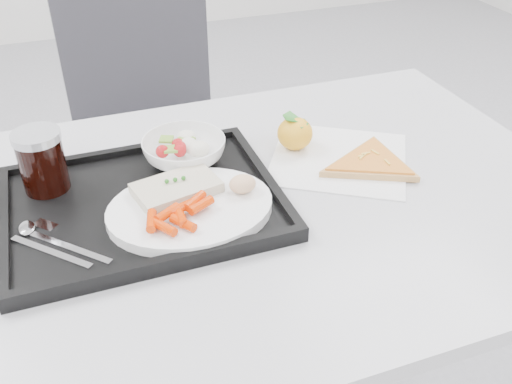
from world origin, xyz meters
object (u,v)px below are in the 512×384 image
Objects in this scene: cola_glass at (42,160)px; tangerine at (295,133)px; dinner_plate at (190,209)px; salad_bowl at (184,151)px; table at (245,229)px; chair at (151,129)px; tray at (143,204)px; pizza_slice at (371,163)px.

tangerine is (0.46, -0.00, -0.04)m from cola_glass.
tangerine is at bearing 32.02° from dinner_plate.
table is at bearing -60.83° from salad_bowl.
chair is 0.63m from salad_bowl.
tray is at bearing -134.67° from salad_bowl.
salad_bowl is at bearing -92.82° from chair.
salad_bowl is (0.03, 0.16, 0.01)m from dinner_plate.
tangerine is 0.35× the size of pizza_slice.
tangerine is 0.16m from pizza_slice.
tray is 0.19m from cola_glass.
salad_bowl is at bearing 79.13° from dinner_plate.
table is at bearing -139.37° from tangerine.
chair reaches higher than salad_bowl.
pizza_slice is at bearing -2.06° from tray.
salad_bowl is 1.41× the size of cola_glass.
table is 0.18m from salad_bowl.
salad_bowl is (0.10, 0.10, 0.03)m from tray.
chair is 0.79m from pizza_slice.
salad_bowl is 0.22m from tangerine.
table is at bearing 16.24° from dinner_plate.
dinner_plate is at bearing -41.71° from tray.
tray is 0.14m from salad_bowl.
cola_glass is at bearing 143.67° from dinner_plate.
pizza_slice is (0.33, -0.11, -0.03)m from salad_bowl.
cola_glass reaches higher than tangerine.
pizza_slice is at bearing -46.17° from tangerine.
chair is 0.72m from tray.
dinner_plate is 0.36m from pizza_slice.
pizza_slice is at bearing -19.28° from salad_bowl.
chair is 4.27× the size of pizza_slice.
dinner_plate is (0.07, -0.06, 0.02)m from tray.
cola_glass is (-0.24, -0.00, 0.03)m from salad_bowl.
chair is (-0.04, 0.71, -0.15)m from table.
salad_bowl is (-0.03, -0.58, 0.25)m from chair.
table is 7.89× the size of salad_bowl.
chair is at bearing 85.43° from dinner_plate.
cola_glass is 0.46m from tangerine.
table is at bearing -176.66° from pizza_slice.
cola_glass is 1.43× the size of tangerine.
salad_bowl is 0.25m from cola_glass.
chair reaches higher than dinner_plate.
pizza_slice is (0.30, -0.69, 0.22)m from chair.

